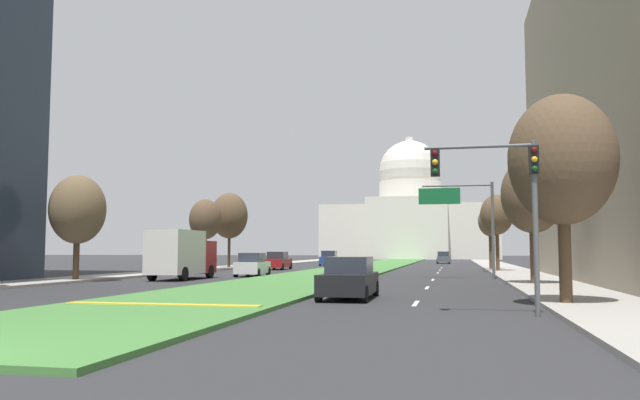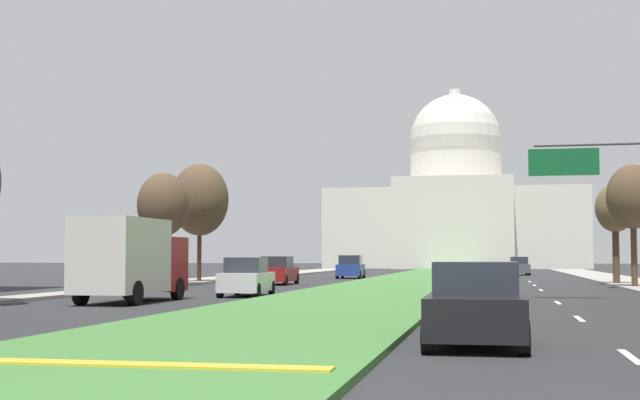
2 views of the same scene
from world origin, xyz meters
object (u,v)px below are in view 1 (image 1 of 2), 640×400
at_px(sedan_far_horizon, 329,259).
at_px(street_tree_left_distant, 229,216).
at_px(street_tree_right_far, 497,215).
at_px(sedan_midblock, 252,265).
at_px(street_tree_left_far, 205,220).
at_px(capitol_building, 410,216).
at_px(sedan_distant, 278,261).
at_px(box_truck_delivery, 181,254).
at_px(street_tree_right_distant, 491,222).
at_px(sedan_very_far, 443,258).
at_px(street_tree_right_near, 562,160).
at_px(overhead_guide_sign, 465,210).
at_px(street_tree_left_mid, 78,210).
at_px(sedan_lead_stopped, 349,279).
at_px(traffic_light_near_right, 505,187).
at_px(street_tree_right_mid, 533,195).

bearing_deg(sedan_far_horizon, street_tree_left_distant, -117.16).
distance_m(street_tree_right_far, sedan_far_horizon, 27.07).
bearing_deg(sedan_midblock, street_tree_left_far, 126.11).
height_order(capitol_building, sedan_midblock, capitol_building).
height_order(sedan_distant, box_truck_delivery, box_truck_delivery).
relative_size(street_tree_right_distant, sedan_distant, 1.33).
bearing_deg(sedan_very_far, street_tree_right_near, -85.56).
bearing_deg(sedan_distant, street_tree_right_distant, 6.43).
xyz_separation_m(overhead_guide_sign, street_tree_left_mid, (-23.38, -9.01, -0.22)).
xyz_separation_m(sedan_lead_stopped, box_truck_delivery, (-13.38, 13.65, 0.89)).
bearing_deg(sedan_very_far, street_tree_left_far, -121.77).
distance_m(traffic_light_near_right, sedan_midblock, 29.86).
relative_size(street_tree_right_mid, sedan_midblock, 1.67).
bearing_deg(sedan_very_far, sedan_distant, -116.54).
height_order(street_tree_left_far, sedan_midblock, street_tree_left_far).
xyz_separation_m(street_tree_right_far, sedan_midblock, (-18.20, -12.46, -4.16)).
xyz_separation_m(street_tree_left_far, sedan_far_horizon, (8.10, 19.83, -3.95)).
relative_size(capitol_building, sedan_midblock, 8.86).
relative_size(street_tree_right_near, street_tree_left_distant, 0.94).
distance_m(street_tree_left_mid, street_tree_right_distant, 38.02).
distance_m(street_tree_left_distant, sedan_lead_stopped, 41.05).
height_order(street_tree_right_near, sedan_midblock, street_tree_right_near).
bearing_deg(street_tree_left_far, street_tree_right_mid, -36.83).
bearing_deg(sedan_far_horizon, sedan_midblock, -89.11).
height_order(street_tree_right_far, sedan_distant, street_tree_right_far).
bearing_deg(sedan_distant, street_tree_left_distant, 167.30).
relative_size(street_tree_right_mid, sedan_distant, 1.52).
xyz_separation_m(street_tree_left_distant, sedan_midblock, (8.05, -16.87, -4.63)).
bearing_deg(sedan_far_horizon, overhead_guide_sign, -63.98).
bearing_deg(street_tree_right_mid, sedan_midblock, 155.11).
height_order(capitol_building, sedan_distant, capitol_building).
bearing_deg(street_tree_right_mid, street_tree_right_far, 91.47).
bearing_deg(street_tree_right_far, sedan_midblock, -145.61).
distance_m(street_tree_left_distant, street_tree_right_distant, 26.05).
distance_m(street_tree_right_near, sedan_distant, 42.68).
xyz_separation_m(street_tree_left_mid, sedan_very_far, (21.05, 56.37, -3.60)).
bearing_deg(street_tree_left_mid, street_tree_left_distant, 89.95).
distance_m(sedan_midblock, sedan_very_far, 48.36).
distance_m(street_tree_left_mid, street_tree_left_far, 21.56).
relative_size(street_tree_right_near, sedan_distant, 1.59).
distance_m(overhead_guide_sign, street_tree_left_distant, 29.28).
height_order(street_tree_left_distant, box_truck_delivery, street_tree_left_distant).
xyz_separation_m(overhead_guide_sign, sedan_very_far, (-2.34, 47.36, -3.82)).
relative_size(street_tree_right_far, sedan_distant, 1.46).
bearing_deg(street_tree_left_far, sedan_midblock, -53.89).
height_order(overhead_guide_sign, street_tree_right_near, street_tree_right_near).
height_order(overhead_guide_sign, box_truck_delivery, overhead_guide_sign).
xyz_separation_m(street_tree_left_mid, street_tree_left_far, (-0.51, 21.55, 0.41)).
distance_m(overhead_guide_sign, street_tree_left_mid, 25.06).
distance_m(overhead_guide_sign, street_tree_right_near, 20.88).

